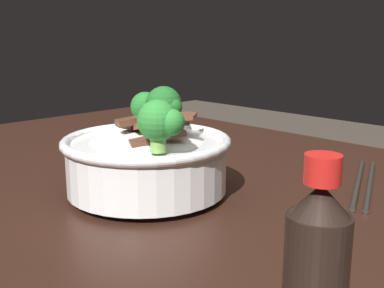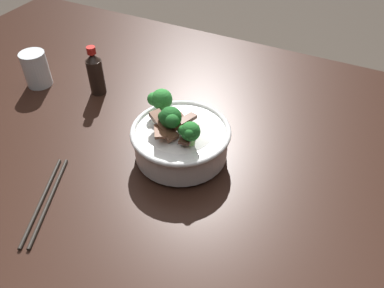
{
  "view_description": "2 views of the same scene",
  "coord_description": "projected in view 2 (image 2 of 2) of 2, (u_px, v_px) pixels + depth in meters",
  "views": [
    {
      "loc": [
        0.29,
        -0.31,
        1.04
      ],
      "look_at": [
        -0.12,
        0.09,
        0.9
      ],
      "focal_mm": 44.38,
      "sensor_mm": 36.0,
      "label": 1
    },
    {
      "loc": [
        -0.45,
        0.6,
        1.42
      ],
      "look_at": [
        -0.19,
        0.07,
        0.89
      ],
      "focal_mm": 35.94,
      "sensor_mm": 36.0,
      "label": 2
    }
  ],
  "objects": [
    {
      "name": "rice_bowl",
      "position": [
        180.0,
        138.0,
        0.82
      ],
      "size": [
        0.21,
        0.21,
        0.14
      ],
      "color": "white",
      "rests_on": "dining_table"
    },
    {
      "name": "soy_sauce_bottle",
      "position": [
        96.0,
        73.0,
        1.0
      ],
      "size": [
        0.04,
        0.04,
        0.13
      ],
      "color": "black",
      "rests_on": "dining_table"
    },
    {
      "name": "dining_table",
      "position": [
        138.0,
        148.0,
        1.0
      ],
      "size": [
        1.55,
        1.04,
        0.83
      ],
      "color": "black",
      "rests_on": "ground"
    },
    {
      "name": "ground",
      "position": [
        156.0,
        288.0,
        1.5
      ],
      "size": [
        10.0,
        10.0,
        0.0
      ],
      "primitive_type": "plane",
      "color": "#4C4238"
    },
    {
      "name": "chopsticks_pair",
      "position": [
        46.0,
        200.0,
        0.75
      ],
      "size": [
        0.11,
        0.21,
        0.01
      ],
      "color": "#28231E",
      "rests_on": "dining_table"
    },
    {
      "name": "drinking_glass",
      "position": [
        37.0,
        71.0,
        1.04
      ],
      "size": [
        0.07,
        0.07,
        0.1
      ],
      "color": "white",
      "rests_on": "dining_table"
    }
  ]
}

